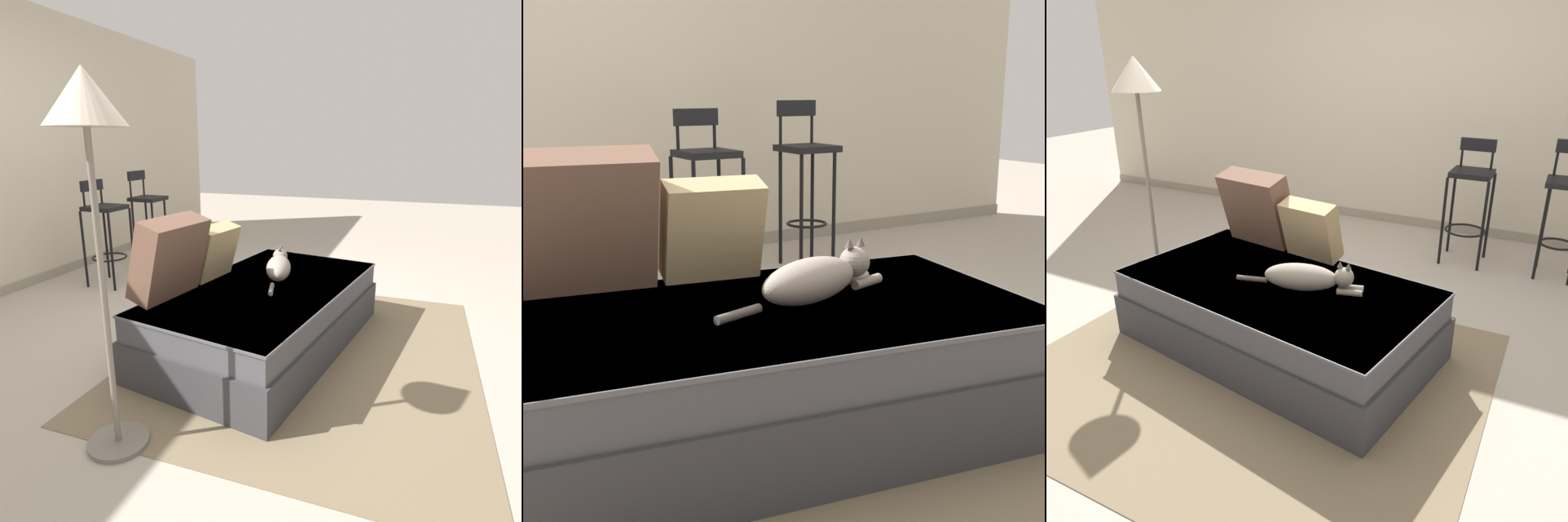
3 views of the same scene
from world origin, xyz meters
TOP-DOWN VIEW (x-y plane):
  - ground_plane at (0.00, 0.00)m, footprint 16.00×16.00m
  - wall_back_panel at (0.00, 2.25)m, footprint 8.00×0.10m
  - wall_baseboard_trim at (0.00, 2.20)m, footprint 8.00×0.02m
  - area_rug at (0.00, -0.70)m, footprint 2.52×2.10m
  - couch at (0.00, -0.40)m, footprint 1.96×1.29m
  - throw_pillow_corner at (-0.42, 0.08)m, footprint 0.52×0.37m
  - throw_pillow_middle at (0.02, 0.00)m, footprint 0.40×0.28m
  - cat at (0.20, -0.42)m, footprint 0.74×0.27m
  - bar_stool_near_window at (0.72, 1.50)m, footprint 0.34×0.34m
  - bar_stool_by_doorway at (1.43, 1.50)m, footprint 0.32×0.32m

SIDE VIEW (x-z plane):
  - ground_plane at x=0.00m, z-range 0.00..0.00m
  - area_rug at x=0.00m, z-range 0.00..0.01m
  - wall_baseboard_trim at x=0.00m, z-range 0.00..0.09m
  - couch at x=0.00m, z-range 0.00..0.44m
  - cat at x=0.20m, z-range 0.41..0.60m
  - bar_stool_near_window at x=0.72m, z-range 0.09..1.10m
  - throw_pillow_middle at x=0.02m, z-range 0.43..0.82m
  - bar_stool_by_doorway at x=1.43m, z-range 0.10..1.16m
  - throw_pillow_corner at x=-0.42m, z-range 0.43..0.94m
  - wall_back_panel at x=0.00m, z-range 0.00..2.60m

